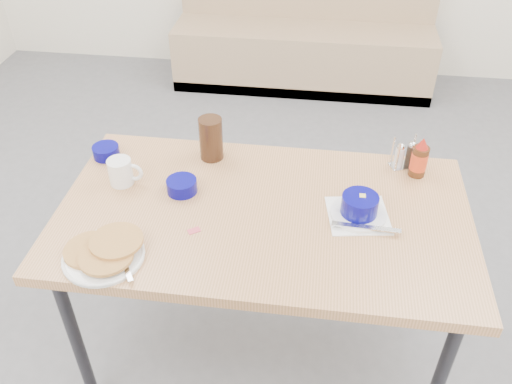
# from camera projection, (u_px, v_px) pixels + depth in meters

# --- Properties ---
(booth_bench) EXTENTS (1.90, 0.56, 1.22)m
(booth_bench) POSITION_uv_depth(u_px,v_px,m) (304.00, 36.00, 4.06)
(booth_bench) COLOR tan
(booth_bench) RESTS_ON ground
(dining_table) EXTENTS (1.40, 0.80, 0.76)m
(dining_table) POSITION_uv_depth(u_px,v_px,m) (263.00, 224.00, 1.88)
(dining_table) COLOR tan
(dining_table) RESTS_ON ground
(pancake_plate) EXTENTS (0.25, 0.25, 0.04)m
(pancake_plate) POSITION_uv_depth(u_px,v_px,m) (104.00, 253.00, 1.65)
(pancake_plate) COLOR white
(pancake_plate) RESTS_ON dining_table
(coffee_mug) EXTENTS (0.13, 0.09, 0.10)m
(coffee_mug) POSITION_uv_depth(u_px,v_px,m) (122.00, 172.00, 1.93)
(coffee_mug) COLOR white
(coffee_mug) RESTS_ON dining_table
(grits_setting) EXTENTS (0.25, 0.23, 0.08)m
(grits_setting) POSITION_uv_depth(u_px,v_px,m) (359.00, 208.00, 1.79)
(grits_setting) COLOR white
(grits_setting) RESTS_ON dining_table
(creamer_bowl) EXTENTS (0.10, 0.10, 0.05)m
(creamer_bowl) POSITION_uv_depth(u_px,v_px,m) (106.00, 152.00, 2.08)
(creamer_bowl) COLOR #06046D
(creamer_bowl) RESTS_ON dining_table
(butter_bowl) EXTENTS (0.11, 0.11, 0.05)m
(butter_bowl) POSITION_uv_depth(u_px,v_px,m) (182.00, 186.00, 1.91)
(butter_bowl) COLOR #06046D
(butter_bowl) RESTS_ON dining_table
(amber_tumbler) EXTENTS (0.11, 0.11, 0.17)m
(amber_tumbler) POSITION_uv_depth(u_px,v_px,m) (211.00, 139.00, 2.04)
(amber_tumbler) COLOR #321D10
(amber_tumbler) RESTS_ON dining_table
(condiment_caddy) EXTENTS (0.12, 0.09, 0.12)m
(condiment_caddy) POSITION_uv_depth(u_px,v_px,m) (405.00, 156.00, 2.02)
(condiment_caddy) COLOR silver
(condiment_caddy) RESTS_ON dining_table
(syrup_bottle) EXTENTS (0.06, 0.06, 0.16)m
(syrup_bottle) POSITION_uv_depth(u_px,v_px,m) (419.00, 159.00, 1.96)
(syrup_bottle) COLOR #47230F
(syrup_bottle) RESTS_ON dining_table
(sugar_wrapper) EXTENTS (0.05, 0.04, 0.00)m
(sugar_wrapper) POSITION_uv_depth(u_px,v_px,m) (194.00, 231.00, 1.76)
(sugar_wrapper) COLOR #D24655
(sugar_wrapper) RESTS_ON dining_table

